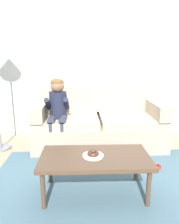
{
  "coord_description": "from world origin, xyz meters",
  "views": [
    {
      "loc": [
        -0.36,
        -2.42,
        1.37
      ],
      "look_at": [
        -0.25,
        0.45,
        0.65
      ],
      "focal_mm": 33.65,
      "sensor_mm": 36.0,
      "label": 1
    }
  ],
  "objects_px": {
    "couch": "(99,125)",
    "donut": "(93,153)",
    "person_child": "(58,108)",
    "toy_controller": "(153,167)",
    "coffee_table": "(95,160)"
  },
  "relations": [
    {
      "from": "person_child",
      "to": "donut",
      "type": "xyz_separation_m",
      "value": [
        0.47,
        -1.14,
        -0.21
      ]
    },
    {
      "from": "person_child",
      "to": "toy_controller",
      "type": "bearing_deg",
      "value": -27.23
    },
    {
      "from": "coffee_table",
      "to": "toy_controller",
      "type": "distance_m",
      "value": 0.98
    },
    {
      "from": "donut",
      "to": "toy_controller",
      "type": "bearing_deg",
      "value": 31.58
    },
    {
      "from": "coffee_table",
      "to": "toy_controller",
      "type": "bearing_deg",
      "value": 31.76
    },
    {
      "from": "couch",
      "to": "donut",
      "type": "relative_size",
      "value": 16.88
    },
    {
      "from": "coffee_table",
      "to": "couch",
      "type": "bearing_deg",
      "value": 83.93
    },
    {
      "from": "couch",
      "to": "donut",
      "type": "xyz_separation_m",
      "value": [
        -0.16,
        -1.34,
        0.13
      ]
    },
    {
      "from": "toy_controller",
      "to": "donut",
      "type": "bearing_deg",
      "value": -143.67
    },
    {
      "from": "couch",
      "to": "person_child",
      "type": "relative_size",
      "value": 1.84
    },
    {
      "from": "person_child",
      "to": "toy_controller",
      "type": "height_order",
      "value": "person_child"
    },
    {
      "from": "person_child",
      "to": "coffee_table",
      "type": "bearing_deg",
      "value": -66.53
    },
    {
      "from": "person_child",
      "to": "donut",
      "type": "relative_size",
      "value": 9.18
    },
    {
      "from": "coffee_table",
      "to": "toy_controller",
      "type": "height_order",
      "value": "coffee_table"
    },
    {
      "from": "couch",
      "to": "toy_controller",
      "type": "height_order",
      "value": "couch"
    }
  ]
}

